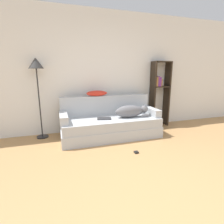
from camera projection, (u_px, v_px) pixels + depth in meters
ground_plane at (171, 203)px, 1.86m from camera, size 20.00×20.00×0.00m
wall_back at (104, 73)px, 4.06m from camera, size 8.16×0.06×2.70m
couch at (111, 127)px, 3.73m from camera, size 2.07×0.83×0.42m
couch_backrest at (106, 105)px, 3.96m from camera, size 2.03×0.15×0.43m
couch_arm_left at (64, 118)px, 3.38m from camera, size 0.15×0.64×0.16m
couch_arm_right at (151, 111)px, 3.95m from camera, size 0.15×0.64×0.16m
dog at (131, 111)px, 3.73m from camera, size 0.74×0.25×0.26m
laptop at (104, 118)px, 3.61m from camera, size 0.32×0.25×0.02m
throw_pillow at (97, 93)px, 3.83m from camera, size 0.46×0.19×0.12m
bookshelf at (160, 90)px, 4.40m from camera, size 0.46×0.26×1.62m
floor_lamp at (36, 71)px, 3.43m from camera, size 0.29×0.29×1.64m
power_adapter at (136, 152)px, 3.01m from camera, size 0.07×0.07×0.03m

